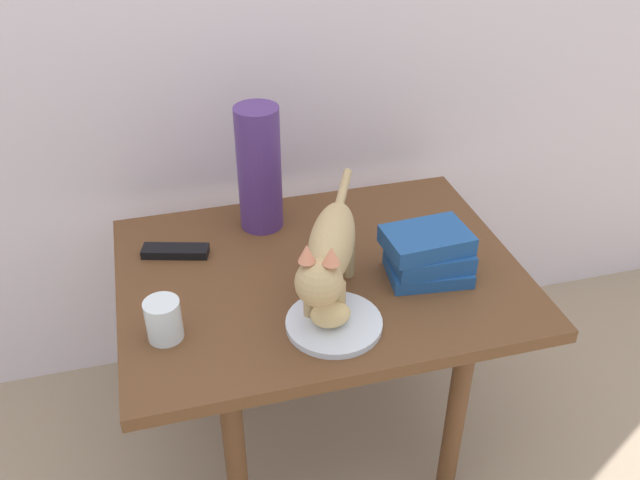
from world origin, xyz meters
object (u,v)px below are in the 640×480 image
Objects in this scene: candle_jar at (164,322)px; tv_remote at (175,251)px; plate at (334,323)px; cat at (329,251)px; side_table at (320,294)px; book_stack at (428,254)px; green_vase at (259,169)px; bread_roll at (331,314)px.

tv_remote is (0.04, 0.28, -0.03)m from candle_jar.
candle_jar is (-0.32, 0.06, 0.03)m from plate.
plate is at bearing -96.38° from cat.
book_stack reaches higher than side_table.
candle_jar reaches higher than side_table.
candle_jar is (-0.26, -0.35, -0.11)m from green_vase.
green_vase reaches higher than plate.
plate is at bearing -80.94° from green_vase.
plate is 0.44m from green_vase.
green_vase is (-0.07, 0.41, 0.15)m from plate.
tv_remote is (-0.22, -0.08, -0.14)m from green_vase.
side_table is 0.20m from plate.
cat reaches higher than side_table.
bread_roll is at bearing -11.42° from candle_jar.
candle_jar is at bearing -159.01° from side_table.
green_vase is at bearing 111.75° from side_table.
tv_remote reaches higher than plate.
plate is at bearing -155.13° from book_stack.
cat is 0.35m from green_vase.
book_stack is (0.24, 0.11, 0.05)m from plate.
green_vase reaches higher than side_table.
green_vase reaches higher than book_stack.
book_stack is at bearing 25.46° from bread_roll.
side_table is at bearing 20.99° from candle_jar.
green_vase is (-0.09, 0.22, 0.22)m from side_table.
bread_roll is 0.26× the size of green_vase.
green_vase is (-0.31, 0.30, 0.10)m from book_stack.
bread_roll is at bearing -154.54° from book_stack.
cat is at bearing 77.40° from bread_roll.
cat is at bearing 83.62° from plate.
side_table is at bearing 160.88° from book_stack.
side_table is at bearing 80.80° from bread_roll.
candle_jar is at bearing -126.41° from green_vase.
bread_roll is (-0.01, -0.01, 0.03)m from plate.
tv_remote is at bearing 154.85° from side_table.
plate is 0.43m from tv_remote.
candle_jar is (-0.57, -0.06, -0.02)m from book_stack.
side_table is 2.89× the size of green_vase.
cat is 0.41m from tv_remote.
plate is 0.14m from cat.
bread_roll is 0.44m from tv_remote.
green_vase reaches higher than bread_roll.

